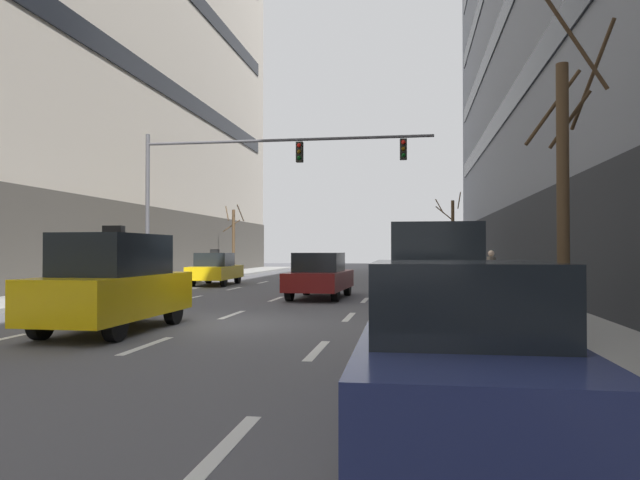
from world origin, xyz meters
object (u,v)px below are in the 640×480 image
(car_driving_1, at_px, (320,276))
(street_tree_3, at_px, (233,239))
(taxi_driving_2, at_px, (113,283))
(car_parked_2, at_px, (428,282))
(taxi_driving_0, at_px, (215,269))
(car_parked_3, at_px, (423,264))
(street_tree_2, at_px, (452,234))
(car_parked_0, at_px, (461,351))
(car_parked_1, at_px, (434,280))
(traffic_signal_0, at_px, (245,172))
(street_tree_0, at_px, (564,186))
(pedestrian_0, at_px, (491,271))

(car_driving_1, height_order, street_tree_3, street_tree_3)
(taxi_driving_2, height_order, car_parked_2, taxi_driving_2)
(taxi_driving_0, height_order, car_parked_3, car_parked_3)
(car_driving_1, distance_m, street_tree_2, 20.58)
(taxi_driving_2, xyz_separation_m, car_parked_0, (6.68, -5.96, -0.23))
(taxi_driving_0, bearing_deg, car_parked_0, -65.41)
(taxi_driving_0, bearing_deg, taxi_driving_2, -78.30)
(street_tree_2, height_order, street_tree_3, street_tree_2)
(street_tree_2, bearing_deg, car_parked_1, -94.46)
(car_parked_2, distance_m, traffic_signal_0, 10.54)
(street_tree_0, relative_size, street_tree_2, 1.09)
(street_tree_0, distance_m, street_tree_3, 31.06)
(taxi_driving_2, bearing_deg, street_tree_2, 72.77)
(street_tree_2, bearing_deg, street_tree_3, -173.14)
(car_parked_2, xyz_separation_m, pedestrian_0, (2.10, 2.32, 0.26))
(car_parked_0, bearing_deg, car_driving_1, 103.94)
(car_driving_1, relative_size, street_tree_3, 0.95)
(car_parked_0, height_order, car_parked_1, car_parked_1)
(car_parked_1, bearing_deg, street_tree_2, 85.54)
(street_tree_3, bearing_deg, street_tree_2, 6.86)
(car_parked_0, distance_m, car_parked_2, 11.87)
(pedestrian_0, bearing_deg, car_parked_2, -132.11)
(car_parked_0, distance_m, pedestrian_0, 14.35)
(car_parked_3, bearing_deg, car_parked_0, -90.00)
(taxi_driving_2, height_order, street_tree_3, street_tree_3)
(car_parked_1, height_order, pedestrian_0, car_parked_1)
(taxi_driving_2, height_order, street_tree_2, street_tree_2)
(car_parked_0, xyz_separation_m, car_parked_1, (-0.00, 6.55, 0.32))
(car_parked_1, bearing_deg, taxi_driving_0, 123.24)
(taxi_driving_2, relative_size, pedestrian_0, 2.73)
(car_parked_0, bearing_deg, taxi_driving_0, 114.59)
(taxi_driving_2, bearing_deg, street_tree_0, -3.23)
(car_parked_1, relative_size, street_tree_0, 0.79)
(car_parked_0, relative_size, car_parked_1, 0.93)
(taxi_driving_2, distance_m, street_tree_0, 9.13)
(car_parked_2, relative_size, street_tree_2, 0.78)
(car_driving_1, distance_m, car_parked_3, 6.22)
(car_parked_2, xyz_separation_m, street_tree_3, (-12.53, 20.90, 1.68))
(taxi_driving_2, bearing_deg, car_driving_1, 71.60)
(pedestrian_0, bearing_deg, street_tree_3, 128.22)
(car_parked_0, distance_m, street_tree_2, 34.67)
(car_parked_3, bearing_deg, street_tree_3, 134.27)
(car_driving_1, bearing_deg, car_parked_2, -39.45)
(pedestrian_0, bearing_deg, street_tree_2, 89.76)
(car_parked_1, xyz_separation_m, street_tree_0, (2.25, -1.10, 1.76))
(pedestrian_0, bearing_deg, car_parked_3, 110.14)
(traffic_signal_0, distance_m, street_tree_3, 15.75)
(car_parked_3, xyz_separation_m, pedestrian_0, (2.10, -5.72, -0.06))
(taxi_driving_0, xyz_separation_m, car_parked_3, (9.95, -1.82, 0.32))
(street_tree_2, distance_m, street_tree_3, 14.82)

